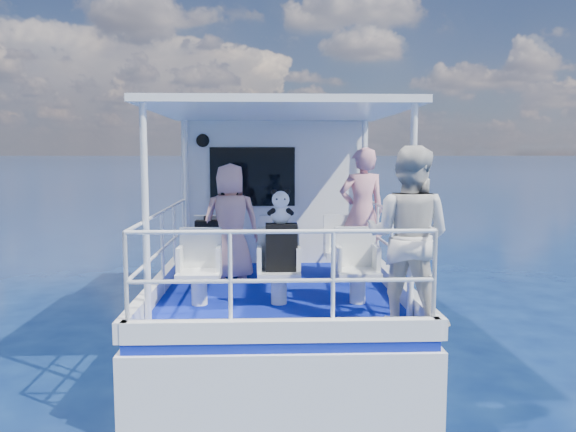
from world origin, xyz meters
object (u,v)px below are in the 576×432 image
object	(u,v)px
backpack_center	(281,247)
panda	(281,207)
passenger_port_fwd	(231,222)
passenger_stbd_aft	(408,237)

from	to	relation	value
backpack_center	panda	distance (m)	0.46
passenger_port_fwd	backpack_center	world-z (taller)	passenger_port_fwd
passenger_port_fwd	backpack_center	distance (m)	1.40
backpack_center	panda	size ratio (longest dim) A/B	1.40
panda	backpack_center	bearing A→B (deg)	-58.70
passenger_port_fwd	passenger_stbd_aft	world-z (taller)	passenger_stbd_aft
backpack_center	panda	bearing A→B (deg)	121.30
passenger_port_fwd	panda	world-z (taller)	passenger_port_fwd
passenger_port_fwd	backpack_center	xyz separation A→B (m)	(0.65, -1.24, -0.14)
passenger_port_fwd	passenger_stbd_aft	bearing A→B (deg)	123.59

